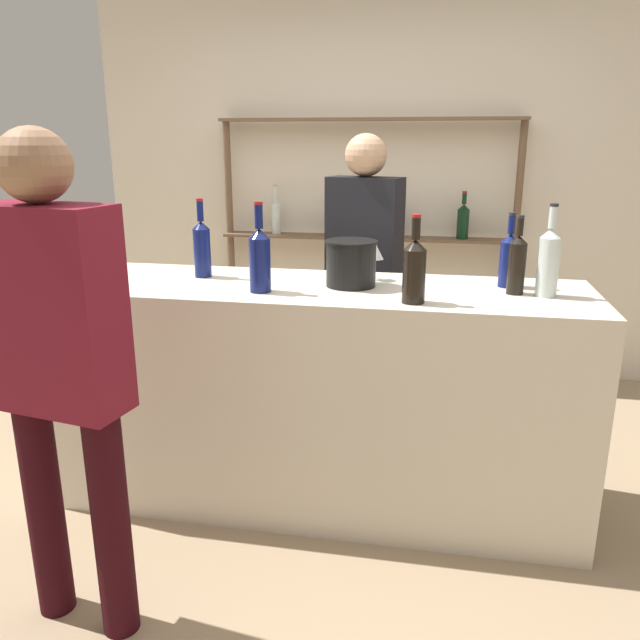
% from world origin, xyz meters
% --- Properties ---
extents(ground_plane, '(16.00, 16.00, 0.00)m').
position_xyz_m(ground_plane, '(0.00, 0.00, 0.00)').
color(ground_plane, '#9E8466').
extents(bar_counter, '(2.34, 0.68, 1.04)m').
position_xyz_m(bar_counter, '(0.00, 0.00, 0.52)').
color(bar_counter, beige).
rests_on(bar_counter, ground_plane).
extents(back_wall, '(3.94, 0.12, 2.80)m').
position_xyz_m(back_wall, '(0.00, 1.94, 1.40)').
color(back_wall, beige).
rests_on(back_wall, ground_plane).
extents(back_shelf, '(2.06, 0.18, 1.79)m').
position_xyz_m(back_shelf, '(0.01, 1.76, 1.18)').
color(back_shelf, brown).
rests_on(back_shelf, ground_plane).
extents(counter_bottle_0, '(0.07, 0.07, 0.32)m').
position_xyz_m(counter_bottle_0, '(0.82, 0.01, 1.16)').
color(counter_bottle_0, black).
rests_on(counter_bottle_0, bar_counter).
extents(counter_bottle_1, '(0.08, 0.08, 0.32)m').
position_xyz_m(counter_bottle_1, '(0.80, 0.14, 1.16)').
color(counter_bottle_1, '#0F1956').
rests_on(counter_bottle_1, bar_counter).
extents(counter_bottle_2, '(0.09, 0.09, 0.34)m').
position_xyz_m(counter_bottle_2, '(0.41, -0.22, 1.17)').
color(counter_bottle_2, black).
rests_on(counter_bottle_2, bar_counter).
extents(counter_bottle_3, '(0.09, 0.09, 0.37)m').
position_xyz_m(counter_bottle_3, '(-0.23, -0.15, 1.18)').
color(counter_bottle_3, '#0F1956').
rests_on(counter_bottle_3, bar_counter).
extents(counter_bottle_4, '(0.08, 0.08, 0.37)m').
position_xyz_m(counter_bottle_4, '(0.94, -0.01, 1.18)').
color(counter_bottle_4, silver).
rests_on(counter_bottle_4, bar_counter).
extents(counter_bottle_5, '(0.08, 0.08, 0.36)m').
position_xyz_m(counter_bottle_5, '(-0.57, 0.09, 1.17)').
color(counter_bottle_5, '#0F1956').
rests_on(counter_bottle_5, bar_counter).
extents(wine_glass, '(0.07, 0.07, 0.17)m').
position_xyz_m(wine_glass, '(0.22, 0.17, 1.16)').
color(wine_glass, silver).
rests_on(wine_glass, bar_counter).
extents(ice_bucket, '(0.23, 0.23, 0.20)m').
position_xyz_m(ice_bucket, '(0.13, 0.02, 1.14)').
color(ice_bucket, black).
rests_on(ice_bucket, bar_counter).
extents(server_behind_counter, '(0.43, 0.27, 1.68)m').
position_xyz_m(server_behind_counter, '(0.11, 0.72, 1.01)').
color(server_behind_counter, black).
rests_on(server_behind_counter, ground_plane).
extents(customer_left, '(0.47, 0.27, 1.69)m').
position_xyz_m(customer_left, '(-0.66, -0.94, 1.00)').
color(customer_left, black).
rests_on(customer_left, ground_plane).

